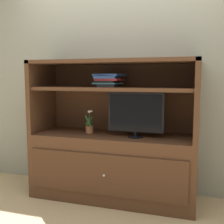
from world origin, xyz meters
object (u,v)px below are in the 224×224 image
Objects in this scene: tv_monitor at (136,114)px; magazine_stack at (109,80)px; media_console at (113,153)px; potted_plant at (90,128)px.

magazine_stack reaches higher than tv_monitor.
potted_plant is (-0.28, 0.00, 0.27)m from media_console.
tv_monitor is at bearing -11.51° from magazine_stack.
tv_monitor is 2.21× the size of potted_plant.
magazine_stack is (-0.05, -0.01, 0.79)m from media_console.
media_console is 0.52m from tv_monitor.
magazine_stack is (-0.31, 0.06, 0.34)m from tv_monitor.
potted_plant is (-0.53, 0.07, -0.19)m from tv_monitor.
magazine_stack is at bearing -2.63° from potted_plant.
magazine_stack is at bearing 168.49° from tv_monitor.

